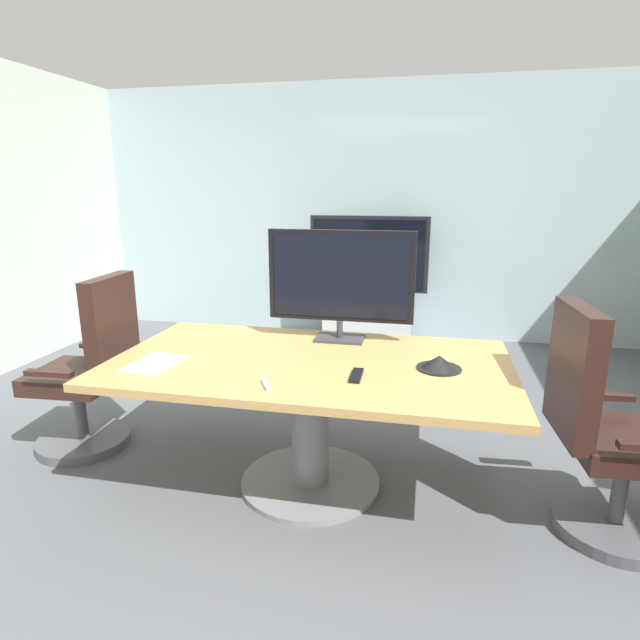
{
  "coord_description": "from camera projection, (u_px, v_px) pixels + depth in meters",
  "views": [
    {
      "loc": [
        0.46,
        -2.32,
        1.59
      ],
      "look_at": [
        -0.12,
        0.39,
        0.87
      ],
      "focal_mm": 28.88,
      "sensor_mm": 36.0,
      "label": 1
    }
  ],
  "objects": [
    {
      "name": "remote_control",
      "position": [
        356.0,
        375.0,
        2.42
      ],
      "size": [
        0.05,
        0.17,
        0.02
      ],
      "primitive_type": "cube",
      "rotation": [
        0.0,
        0.0,
        0.01
      ],
      "color": "black",
      "rests_on": "conference_table"
    },
    {
      "name": "wall_back_glass_partition",
      "position": [
        388.0,
        213.0,
        5.43
      ],
      "size": [
        6.4,
        0.1,
        2.64
      ],
      "primitive_type": "cube",
      "color": "#9EB2B7",
      "rests_on": "ground"
    },
    {
      "name": "ground_plane",
      "position": [
        327.0,
        501.0,
        2.69
      ],
      "size": [
        7.5,
        7.5,
        0.0
      ],
      "primitive_type": "plane",
      "color": "#515459"
    },
    {
      "name": "office_chair_left",
      "position": [
        91.0,
        378.0,
        3.14
      ],
      "size": [
        0.61,
        0.59,
        1.09
      ],
      "rotation": [
        0.0,
        0.0,
        -1.51
      ],
      "color": "#4C4C51",
      "rests_on": "ground"
    },
    {
      "name": "whiteboard_marker",
      "position": [
        266.0,
        384.0,
        2.31
      ],
      "size": [
        0.08,
        0.12,
        0.02
      ],
      "primitive_type": "cube",
      "rotation": [
        0.0,
        0.0,
        -1.07
      ],
      "color": "silver",
      "rests_on": "conference_table"
    },
    {
      "name": "paper_notepad",
      "position": [
        155.0,
        363.0,
        2.6
      ],
      "size": [
        0.23,
        0.32,
        0.01
      ],
      "primitive_type": "cube",
      "rotation": [
        0.0,
        0.0,
        -0.08
      ],
      "color": "white",
      "rests_on": "conference_table"
    },
    {
      "name": "conference_phone",
      "position": [
        439.0,
        363.0,
        2.52
      ],
      "size": [
        0.22,
        0.22,
        0.07
      ],
      "color": "black",
      "rests_on": "conference_table"
    },
    {
      "name": "tv_monitor",
      "position": [
        340.0,
        279.0,
        2.93
      ],
      "size": [
        0.84,
        0.18,
        0.64
      ],
      "color": "#333338",
      "rests_on": "conference_table"
    },
    {
      "name": "office_chair_right",
      "position": [
        605.0,
        443.0,
        2.35
      ],
      "size": [
        0.61,
        0.59,
        1.09
      ],
      "rotation": [
        0.0,
        0.0,
        1.65
      ],
      "color": "#4C4C51",
      "rests_on": "ground"
    },
    {
      "name": "wall_display_unit",
      "position": [
        368.0,
        301.0,
        5.35
      ],
      "size": [
        1.2,
        0.36,
        1.31
      ],
      "color": "#B7BABC",
      "rests_on": "ground"
    },
    {
      "name": "conference_table",
      "position": [
        310.0,
        392.0,
        2.71
      ],
      "size": [
        2.04,
        1.13,
        0.72
      ],
      "color": "#B2894C",
      "rests_on": "ground"
    }
  ]
}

